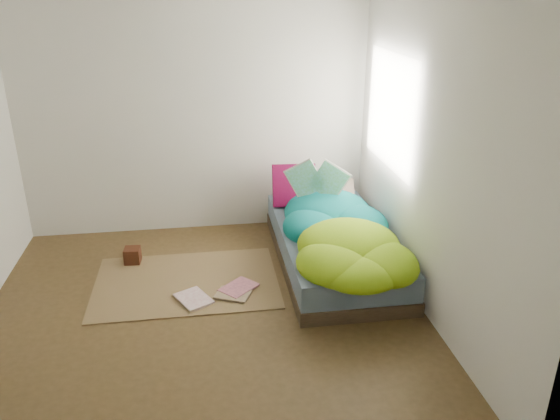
{
  "coord_description": "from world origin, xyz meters",
  "views": [
    {
      "loc": [
        0.05,
        -3.73,
        2.46
      ],
      "look_at": [
        0.72,
        0.75,
        0.56
      ],
      "focal_mm": 35.0,
      "sensor_mm": 36.0,
      "label": 1
    }
  ],
  "objects_px": {
    "floor_book_b": "(229,284)",
    "pillow_magenta": "(294,185)",
    "open_book": "(317,170)",
    "bed": "(333,247)",
    "floor_book_a": "(181,303)",
    "wooden_box": "(133,255)"
  },
  "relations": [
    {
      "from": "bed",
      "to": "wooden_box",
      "type": "distance_m",
      "value": 1.89
    },
    {
      "from": "pillow_magenta",
      "to": "open_book",
      "type": "distance_m",
      "value": 0.49
    },
    {
      "from": "wooden_box",
      "to": "floor_book_b",
      "type": "relative_size",
      "value": 0.47
    },
    {
      "from": "floor_book_b",
      "to": "pillow_magenta",
      "type": "bearing_deg",
      "value": 99.4
    },
    {
      "from": "floor_book_a",
      "to": "floor_book_b",
      "type": "relative_size",
      "value": 1.03
    },
    {
      "from": "bed",
      "to": "floor_book_b",
      "type": "bearing_deg",
      "value": -163.74
    },
    {
      "from": "open_book",
      "to": "floor_book_b",
      "type": "relative_size",
      "value": 1.62
    },
    {
      "from": "bed",
      "to": "floor_book_b",
      "type": "height_order",
      "value": "bed"
    },
    {
      "from": "bed",
      "to": "pillow_magenta",
      "type": "height_order",
      "value": "pillow_magenta"
    },
    {
      "from": "floor_book_a",
      "to": "floor_book_b",
      "type": "height_order",
      "value": "floor_book_b"
    },
    {
      "from": "floor_book_a",
      "to": "open_book",
      "type": "bearing_deg",
      "value": 5.03
    },
    {
      "from": "bed",
      "to": "floor_book_a",
      "type": "bearing_deg",
      "value": -158.88
    },
    {
      "from": "wooden_box",
      "to": "floor_book_a",
      "type": "relative_size",
      "value": 0.46
    },
    {
      "from": "open_book",
      "to": "floor_book_a",
      "type": "relative_size",
      "value": 1.58
    },
    {
      "from": "pillow_magenta",
      "to": "bed",
      "type": "bearing_deg",
      "value": -64.58
    },
    {
      "from": "bed",
      "to": "pillow_magenta",
      "type": "xyz_separation_m",
      "value": [
        -0.26,
        0.67,
        0.39
      ]
    },
    {
      "from": "bed",
      "to": "wooden_box",
      "type": "height_order",
      "value": "bed"
    },
    {
      "from": "floor_book_b",
      "to": "open_book",
      "type": "bearing_deg",
      "value": 80.4
    },
    {
      "from": "bed",
      "to": "open_book",
      "type": "xyz_separation_m",
      "value": [
        -0.11,
        0.3,
        0.66
      ]
    },
    {
      "from": "open_book",
      "to": "wooden_box",
      "type": "distance_m",
      "value": 1.92
    },
    {
      "from": "open_book",
      "to": "bed",
      "type": "bearing_deg",
      "value": -51.67
    },
    {
      "from": "bed",
      "to": "open_book",
      "type": "relative_size",
      "value": 4.06
    }
  ]
}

